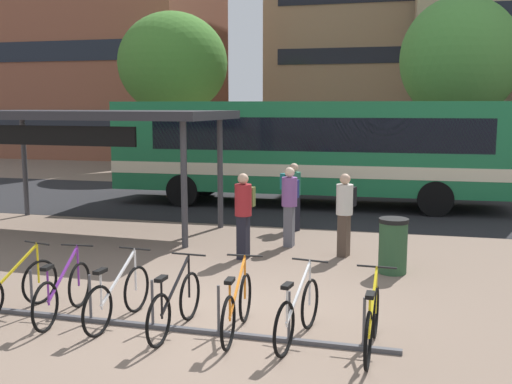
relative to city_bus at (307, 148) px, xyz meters
name	(u,v)px	position (x,y,z in m)	size (l,w,h in m)	color
ground	(222,321)	(0.47, -10.26, -1.78)	(200.00, 200.00, 0.00)	#7A6656
bus_lane_asphalt	(321,205)	(0.47, 0.00, -1.77)	(80.00, 7.20, 0.01)	#232326
city_bus	(307,148)	(0.00, 0.00, 0.00)	(12.10, 2.97, 3.20)	#196B3D
bike_rack	(91,316)	(-1.36, -10.76, -1.68)	(8.73, 0.21, 0.70)	#47474C
parked_bicycle_yellow_3	(13,289)	(-2.65, -10.74, -1.39)	(0.60, 1.69, 0.99)	black
parked_bicycle_purple_4	(63,293)	(-1.81, -10.73, -1.39)	(0.52, 1.72, 0.99)	black
parked_bicycle_white_5	(118,297)	(-0.94, -10.71, -1.39)	(0.52, 1.72, 0.99)	black
parked_bicycle_black_6	(175,305)	(-0.03, -10.83, -1.39)	(0.52, 1.72, 0.99)	black
parked_bicycle_orange_7	(237,307)	(0.82, -10.70, -1.39)	(0.52, 1.72, 0.99)	black
parked_bicycle_white_8	(298,313)	(1.66, -10.73, -1.39)	(0.52, 1.71, 0.99)	black
parked_bicycle_yellow_9	(372,323)	(2.62, -10.84, -1.39)	(0.52, 1.72, 0.99)	black
transit_shelter	(91,118)	(-4.53, -4.98, 1.00)	(6.79, 3.35, 2.96)	#38383D
commuter_navy_pack_0	(290,201)	(0.53, -5.51, -0.76)	(0.36, 0.54, 1.76)	#565660
commuter_olive_pack_1	(244,210)	(-0.16, -6.78, -0.77)	(0.37, 0.55, 1.75)	black
commuter_teal_pack_2	(293,192)	(0.29, -3.86, -0.80)	(0.60, 0.55, 1.68)	black
commuter_black_pack_4	(345,209)	(1.80, -6.09, -0.78)	(0.43, 0.58, 1.72)	#47382D
trash_bin	(393,246)	(2.79, -7.12, -1.26)	(0.55, 0.55, 1.03)	#284C2D
street_tree_0	(173,64)	(-7.66, 8.09, 3.22)	(5.07, 5.07, 7.36)	brown
street_tree_1	(459,59)	(4.98, 7.92, 3.18)	(4.81, 4.81, 7.49)	brown
building_left_wing	(54,5)	(-19.28, 16.79, 7.66)	(20.16, 10.62, 18.87)	brown
building_centre_block	(396,38)	(1.95, 29.19, 6.33)	(18.32, 10.36, 16.21)	tan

